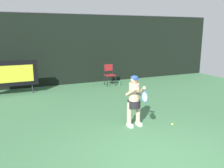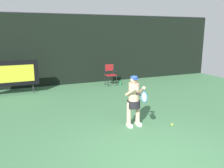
{
  "view_description": "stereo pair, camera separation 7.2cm",
  "coord_description": "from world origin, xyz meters",
  "px_view_note": "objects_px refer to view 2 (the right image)",
  "views": [
    {
      "loc": [
        -2.78,
        -3.8,
        2.78
      ],
      "look_at": [
        0.28,
        3.29,
        1.05
      ],
      "focal_mm": 37.98,
      "sensor_mm": 36.0,
      "label": 1
    },
    {
      "loc": [
        -2.71,
        -3.83,
        2.78
      ],
      "look_at": [
        0.28,
        3.29,
        1.05
      ],
      "focal_mm": 37.98,
      "sensor_mm": 36.0,
      "label": 2
    }
  ],
  "objects_px": {
    "scoreboard": "(12,74)",
    "tennis_player": "(134,98)",
    "umpire_chair": "(110,73)",
    "tennis_ball_loose": "(172,125)",
    "tennis_racket": "(144,97)",
    "water_bottle": "(120,83)"
  },
  "relations": [
    {
      "from": "umpire_chair",
      "to": "tennis_racket",
      "type": "distance_m",
      "value": 6.12
    },
    {
      "from": "tennis_player",
      "to": "tennis_ball_loose",
      "type": "relative_size",
      "value": 22.54
    },
    {
      "from": "umpire_chair",
      "to": "tennis_ball_loose",
      "type": "height_order",
      "value": "umpire_chair"
    },
    {
      "from": "water_bottle",
      "to": "tennis_player",
      "type": "bearing_deg",
      "value": -110.51
    },
    {
      "from": "water_bottle",
      "to": "tennis_ball_loose",
      "type": "bearing_deg",
      "value": -98.51
    },
    {
      "from": "scoreboard",
      "to": "tennis_ball_loose",
      "type": "xyz_separation_m",
      "value": [
        4.32,
        -5.73,
        -0.91
      ]
    },
    {
      "from": "scoreboard",
      "to": "umpire_chair",
      "type": "relative_size",
      "value": 2.04
    },
    {
      "from": "tennis_racket",
      "to": "tennis_ball_loose",
      "type": "bearing_deg",
      "value": 18.36
    },
    {
      "from": "tennis_ball_loose",
      "to": "umpire_chair",
      "type": "bearing_deg",
      "value": 86.2
    },
    {
      "from": "umpire_chair",
      "to": "tennis_racket",
      "type": "relative_size",
      "value": 1.79
    },
    {
      "from": "umpire_chair",
      "to": "water_bottle",
      "type": "xyz_separation_m",
      "value": [
        0.44,
        -0.29,
        -0.5
      ]
    },
    {
      "from": "tennis_ball_loose",
      "to": "tennis_player",
      "type": "bearing_deg",
      "value": 156.96
    },
    {
      "from": "umpire_chair",
      "to": "tennis_player",
      "type": "relative_size",
      "value": 0.7
    },
    {
      "from": "scoreboard",
      "to": "tennis_player",
      "type": "bearing_deg",
      "value": -58.36
    },
    {
      "from": "umpire_chair",
      "to": "tennis_player",
      "type": "bearing_deg",
      "value": -105.19
    },
    {
      "from": "scoreboard",
      "to": "water_bottle",
      "type": "bearing_deg",
      "value": -2.12
    },
    {
      "from": "scoreboard",
      "to": "water_bottle",
      "type": "height_order",
      "value": "scoreboard"
    },
    {
      "from": "water_bottle",
      "to": "tennis_ball_loose",
      "type": "height_order",
      "value": "water_bottle"
    },
    {
      "from": "tennis_racket",
      "to": "tennis_player",
      "type": "bearing_deg",
      "value": 103.22
    },
    {
      "from": "tennis_player",
      "to": "tennis_ball_loose",
      "type": "xyz_separation_m",
      "value": [
        1.07,
        -0.46,
        -0.81
      ]
    },
    {
      "from": "tennis_ball_loose",
      "to": "scoreboard",
      "type": "bearing_deg",
      "value": 127.03
    },
    {
      "from": "scoreboard",
      "to": "tennis_racket",
      "type": "relative_size",
      "value": 3.65
    }
  ]
}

